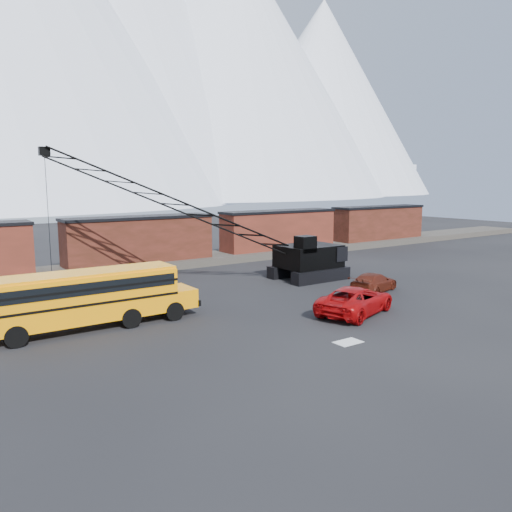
# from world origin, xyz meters

# --- Properties ---
(ground) EXTENTS (160.00, 160.00, 0.00)m
(ground) POSITION_xyz_m (0.00, 0.00, 0.00)
(ground) COLOR black
(ground) RESTS_ON ground
(gravel_berm) EXTENTS (120.00, 5.00, 0.70)m
(gravel_berm) POSITION_xyz_m (0.00, 22.00, 0.35)
(gravel_berm) COLOR #49423C
(gravel_berm) RESTS_ON ground
(boxcar_mid) EXTENTS (13.70, 3.10, 4.17)m
(boxcar_mid) POSITION_xyz_m (0.00, 22.00, 2.76)
(boxcar_mid) COLOR #582118
(boxcar_mid) RESTS_ON gravel_berm
(boxcar_east_near) EXTENTS (13.70, 3.10, 4.17)m
(boxcar_east_near) POSITION_xyz_m (16.00, 22.00, 2.76)
(boxcar_east_near) COLOR #431C13
(boxcar_east_near) RESTS_ON gravel_berm
(boxcar_east_far) EXTENTS (13.70, 3.10, 4.17)m
(boxcar_east_far) POSITION_xyz_m (32.00, 22.00, 2.76)
(boxcar_east_far) COLOR #582118
(boxcar_east_far) RESTS_ON gravel_berm
(snow_patch) EXTENTS (1.40, 0.90, 0.02)m
(snow_patch) POSITION_xyz_m (0.50, -4.00, 0.01)
(snow_patch) COLOR silver
(snow_patch) RESTS_ON ground
(school_bus) EXTENTS (11.65, 2.65, 3.19)m
(school_bus) POSITION_xyz_m (-9.37, 5.77, 1.79)
(school_bus) COLOR orange
(school_bus) RESTS_ON ground
(red_pickup) EXTENTS (6.69, 4.58, 1.70)m
(red_pickup) POSITION_xyz_m (4.77, -0.36, 0.85)
(red_pickup) COLOR #A30709
(red_pickup) RESTS_ON ground
(maroon_suv) EXTENTS (5.19, 3.28, 1.40)m
(maroon_suv) POSITION_xyz_m (10.29, 3.20, 0.70)
(maroon_suv) COLOR #4D180D
(maroon_suv) RESTS_ON ground
(crawler_crane) EXTENTS (22.17, 8.07, 10.51)m
(crawler_crane) POSITION_xyz_m (-0.31, 12.48, 6.07)
(crawler_crane) COLOR black
(crawler_crane) RESTS_ON ground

